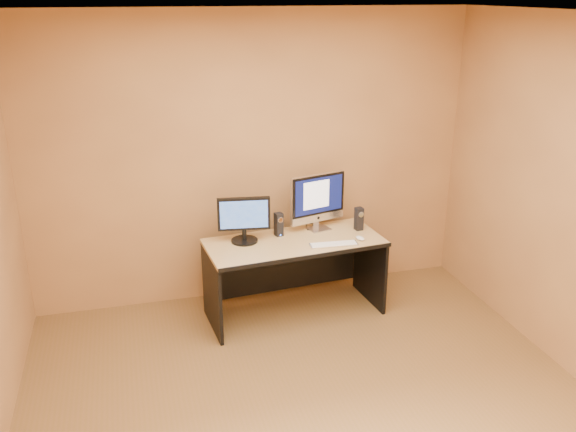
# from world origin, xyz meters

# --- Properties ---
(floor) EXTENTS (4.00, 4.00, 0.00)m
(floor) POSITION_xyz_m (0.00, 0.00, 0.00)
(floor) COLOR brown
(floor) RESTS_ON ground
(walls) EXTENTS (4.00, 4.00, 2.60)m
(walls) POSITION_xyz_m (0.00, 0.00, 1.30)
(walls) COLOR #AB7945
(walls) RESTS_ON ground
(ceiling) EXTENTS (4.00, 4.00, 0.00)m
(ceiling) POSITION_xyz_m (0.00, 0.00, 2.60)
(ceiling) COLOR white
(ceiling) RESTS_ON walls
(desk) EXTENTS (1.56, 0.79, 0.70)m
(desk) POSITION_xyz_m (0.24, 1.46, 0.35)
(desk) COLOR tan
(desk) RESTS_ON ground
(imac) EXTENTS (0.57, 0.33, 0.52)m
(imac) POSITION_xyz_m (0.52, 1.67, 0.96)
(imac) COLOR silver
(imac) RESTS_ON desk
(second_monitor) EXTENTS (0.48, 0.29, 0.40)m
(second_monitor) POSITION_xyz_m (-0.18, 1.56, 0.90)
(second_monitor) COLOR black
(second_monitor) RESTS_ON desk
(speaker_left) EXTENTS (0.08, 0.08, 0.21)m
(speaker_left) POSITION_xyz_m (0.14, 1.62, 0.80)
(speaker_left) COLOR black
(speaker_left) RESTS_ON desk
(speaker_right) EXTENTS (0.07, 0.08, 0.21)m
(speaker_right) POSITION_xyz_m (0.87, 1.57, 0.80)
(speaker_right) COLOR black
(speaker_right) RESTS_ON desk
(keyboard) EXTENTS (0.41, 0.14, 0.02)m
(keyboard) POSITION_xyz_m (0.53, 1.29, 0.71)
(keyboard) COLOR silver
(keyboard) RESTS_ON desk
(mouse) EXTENTS (0.08, 0.11, 0.03)m
(mouse) POSITION_xyz_m (0.79, 1.34, 0.72)
(mouse) COLOR white
(mouse) RESTS_ON desk
(cable_a) EXTENTS (0.07, 0.20, 0.01)m
(cable_a) POSITION_xyz_m (0.53, 1.75, 0.70)
(cable_a) COLOR black
(cable_a) RESTS_ON desk
(cable_b) EXTENTS (0.04, 0.17, 0.01)m
(cable_b) POSITION_xyz_m (0.44, 1.75, 0.70)
(cable_b) COLOR black
(cable_b) RESTS_ON desk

